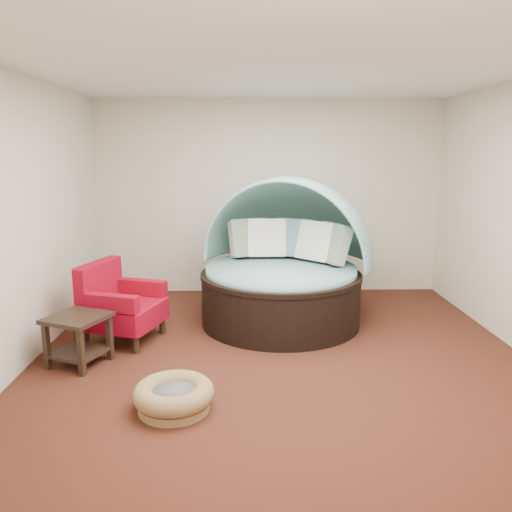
{
  "coord_description": "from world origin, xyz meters",
  "views": [
    {
      "loc": [
        -0.37,
        -4.8,
        2.05
      ],
      "look_at": [
        -0.24,
        0.6,
        0.93
      ],
      "focal_mm": 35.0,
      "sensor_mm": 36.0,
      "label": 1
    }
  ],
  "objects_px": {
    "pet_basket": "(174,396)",
    "side_table": "(78,333)",
    "red_armchair": "(120,305)",
    "canopy_daybed": "(284,255)"
  },
  "relations": [
    {
      "from": "pet_basket",
      "to": "side_table",
      "type": "xyz_separation_m",
      "value": [
        -1.05,
        0.92,
        0.2
      ]
    },
    {
      "from": "side_table",
      "to": "red_armchair",
      "type": "bearing_deg",
      "value": 69.05
    },
    {
      "from": "pet_basket",
      "to": "side_table",
      "type": "distance_m",
      "value": 1.41
    },
    {
      "from": "red_armchair",
      "to": "canopy_daybed",
      "type": "bearing_deg",
      "value": 36.32
    },
    {
      "from": "pet_basket",
      "to": "red_armchair",
      "type": "bearing_deg",
      "value": 117.11
    },
    {
      "from": "pet_basket",
      "to": "side_table",
      "type": "bearing_deg",
      "value": 138.84
    },
    {
      "from": "canopy_daybed",
      "to": "red_armchair",
      "type": "height_order",
      "value": "canopy_daybed"
    },
    {
      "from": "red_armchair",
      "to": "side_table",
      "type": "distance_m",
      "value": 0.7
    },
    {
      "from": "pet_basket",
      "to": "canopy_daybed",
      "type": "bearing_deg",
      "value": 64.31
    },
    {
      "from": "pet_basket",
      "to": "red_armchair",
      "type": "xyz_separation_m",
      "value": [
        -0.8,
        1.57,
        0.28
      ]
    }
  ]
}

